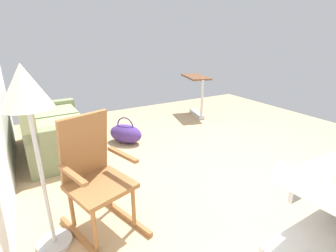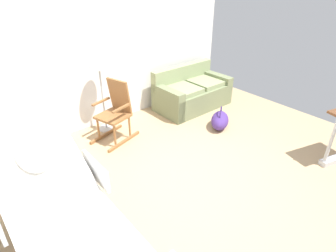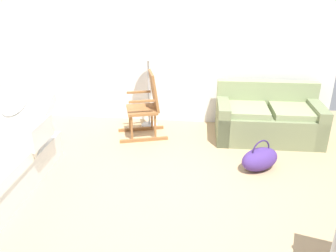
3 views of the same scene
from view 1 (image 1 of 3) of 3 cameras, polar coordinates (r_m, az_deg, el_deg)
ground_plane at (r=3.46m, az=10.87°, el=-8.78°), size 6.40×6.40×0.00m
couch at (r=4.06m, az=-24.70°, el=-1.16°), size 1.62×0.89×0.85m
rocking_chair at (r=2.26m, az=-16.34°, el=-11.21°), size 0.86×0.67×1.05m
floor_lamp at (r=1.93m, az=-29.56°, el=4.98°), size 0.34×0.34×1.48m
overbed_table at (r=5.40m, az=6.55°, el=7.97°), size 0.88×0.59×0.84m
duffel_bag at (r=4.09m, az=-9.65°, el=-1.69°), size 0.64×0.59×0.43m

